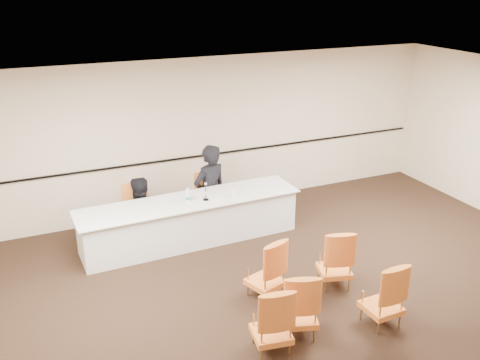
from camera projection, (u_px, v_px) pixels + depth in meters
name	position (u px, v px, depth m)	size (l,w,h in m)	color
floor	(303.00, 312.00, 7.49)	(10.00, 10.00, 0.00)	black
ceiling	(313.00, 101.00, 6.41)	(10.00, 10.00, 0.00)	white
wall_back	(202.00, 135.00, 10.36)	(10.00, 0.04, 3.00)	beige
wall_rail	(203.00, 155.00, 10.47)	(9.80, 0.04, 0.03)	black
panel_table	(190.00, 221.00, 9.34)	(3.90, 0.90, 0.78)	silver
panelist_main	(210.00, 195.00, 10.01)	(0.72, 0.47, 1.96)	black
panelist_main_chair	(210.00, 199.00, 10.04)	(0.50, 0.50, 0.95)	orange
panelist_second	(139.00, 220.00, 9.55)	(0.78, 0.61, 1.60)	black
panelist_second_chair	(139.00, 212.00, 9.49)	(0.50, 0.50, 0.95)	orange
papers	(219.00, 196.00, 9.38)	(0.30, 0.22, 0.00)	white
microphone	(206.00, 193.00, 9.15)	(0.10, 0.20, 0.28)	black
water_bottle	(188.00, 195.00, 9.09)	(0.08, 0.08, 0.25)	teal
drinking_glass	(201.00, 196.00, 9.23)	(0.06, 0.06, 0.10)	white
coffee_cup	(234.00, 193.00, 9.34)	(0.07, 0.07, 0.12)	white
aud_chair_front_mid	(266.00, 268.00, 7.68)	(0.50, 0.50, 0.95)	orange
aud_chair_front_right	(335.00, 257.00, 7.97)	(0.50, 0.50, 0.95)	orange
aud_chair_back_left	(272.00, 318.00, 6.56)	(0.50, 0.50, 0.95)	orange
aud_chair_back_mid	(299.00, 303.00, 6.87)	(0.50, 0.50, 0.95)	orange
aud_chair_back_right	(383.00, 293.00, 7.08)	(0.50, 0.50, 0.95)	orange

